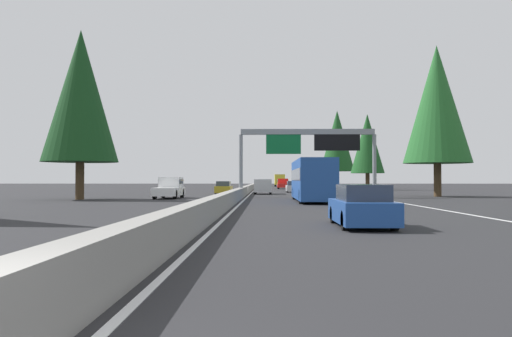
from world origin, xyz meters
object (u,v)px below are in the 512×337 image
(pickup_far_right, at_px, (283,184))
(conifer_right_far, at_px, (367,144))
(conifer_right_distant, at_px, (337,141))
(oncoming_far, at_px, (224,188))
(sedan_mid_left, at_px, (362,207))
(box_truck_distant_a, at_px, (280,180))
(conifer_right_mid, at_px, (437,104))
(conifer_left_near, at_px, (80,96))
(sign_gantry_overhead, at_px, (309,143))
(minivan_mid_right, at_px, (263,186))
(bus_mid_center, at_px, (312,179))
(sedan_distant_b, at_px, (312,186))
(sedan_far_center, at_px, (293,187))
(oncoming_near, at_px, (170,188))

(pickup_far_right, height_order, conifer_right_far, conifer_right_far)
(conifer_right_distant, bearing_deg, oncoming_far, 154.73)
(conifer_right_distant, bearing_deg, sedan_mid_left, 172.69)
(box_truck_distant_a, distance_m, pickup_far_right, 33.46)
(box_truck_distant_a, bearing_deg, conifer_right_mid, -170.22)
(pickup_far_right, bearing_deg, conifer_right_mid, -162.67)
(conifer_left_near, bearing_deg, box_truck_distant_a, -12.52)
(sign_gantry_overhead, xyz_separation_m, minivan_mid_right, (11.61, 4.34, -4.08))
(bus_mid_center, relative_size, conifer_left_near, 0.81)
(oncoming_far, relative_size, conifer_right_mid, 0.30)
(sedan_mid_left, xyz_separation_m, box_truck_distant_a, (109.43, -0.12, 0.93))
(bus_mid_center, xyz_separation_m, sedan_distant_b, (36.76, -3.34, -1.03))
(oncoming_far, relative_size, conifer_right_distant, 0.29)
(sedan_mid_left, xyz_separation_m, minivan_mid_right, (41.24, 3.65, 0.27))
(sign_gantry_overhead, distance_m, conifer_right_mid, 13.60)
(sedan_far_center, xyz_separation_m, oncoming_near, (-22.36, 12.12, 0.23))
(oncoming_near, bearing_deg, pickup_far_right, 166.44)
(box_truck_distant_a, relative_size, pickup_far_right, 1.52)
(sign_gantry_overhead, xyz_separation_m, box_truck_distant_a, (79.79, 0.58, -3.42))
(sedan_far_center, relative_size, oncoming_near, 0.79)
(pickup_far_right, bearing_deg, oncoming_far, 166.82)
(conifer_right_far, bearing_deg, conifer_right_distant, 10.08)
(conifer_right_mid, height_order, conifer_right_far, conifer_right_mid)
(conifer_left_near, bearing_deg, minivan_mid_right, -42.01)
(conifer_right_far, bearing_deg, sedan_mid_left, 168.69)
(sedan_far_center, relative_size, sedan_distant_b, 1.00)
(sedan_mid_left, relative_size, sedan_far_center, 1.00)
(minivan_mid_right, distance_m, oncoming_near, 15.92)
(pickup_far_right, relative_size, oncoming_near, 1.00)
(oncoming_near, xyz_separation_m, conifer_left_near, (-3.11, 6.90, 7.70))
(pickup_far_right, bearing_deg, minivan_mid_right, 174.29)
(minivan_mid_right, xyz_separation_m, box_truck_distant_a, (68.18, -3.77, 0.66))
(conifer_left_near, bearing_deg, sign_gantry_overhead, -75.17)
(minivan_mid_right, relative_size, sedan_distant_b, 1.14)
(bus_mid_center, height_order, box_truck_distant_a, bus_mid_center)
(sedan_far_center, relative_size, conifer_right_far, 0.36)
(sign_gantry_overhead, relative_size, sedan_mid_left, 2.88)
(sedan_far_center, distance_m, sedan_distant_b, 8.57)
(oncoming_near, distance_m, conifer_right_mid, 26.94)
(bus_mid_center, height_order, conifer_right_far, conifer_right_far)
(conifer_right_mid, xyz_separation_m, conifer_right_distant, (48.65, 2.98, 0.09))
(box_truck_distant_a, distance_m, oncoming_far, 68.20)
(pickup_far_right, relative_size, conifer_right_far, 0.45)
(sign_gantry_overhead, xyz_separation_m, conifer_right_distant, (51.52, -9.71, 4.06))
(bus_mid_center, bearing_deg, conifer_right_far, -16.23)
(box_truck_distant_a, height_order, oncoming_near, box_truck_distant_a)
(pickup_far_right, xyz_separation_m, conifer_right_distant, (5.18, -10.59, 8.18))
(conifer_left_near, bearing_deg, bus_mid_center, -100.03)
(sedan_mid_left, height_order, pickup_far_right, pickup_far_right)
(sedan_distant_b, xyz_separation_m, oncoming_near, (-30.30, 15.35, 0.23))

